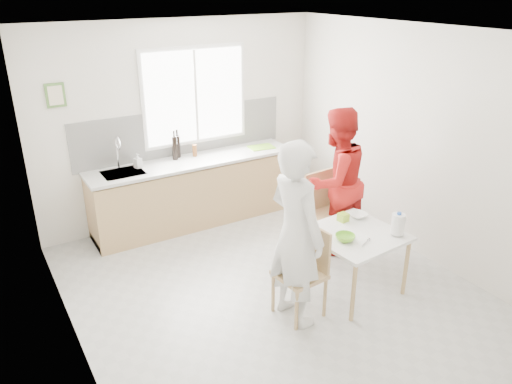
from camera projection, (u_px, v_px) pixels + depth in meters
ground at (271, 289)px, 5.47m from camera, size 4.50×4.50×0.00m
room_shell at (273, 146)px, 4.82m from camera, size 4.50×4.50×4.50m
window at (195, 96)px, 6.65m from camera, size 1.50×0.06×1.30m
backsplash at (183, 132)px, 6.75m from camera, size 3.00×0.02×0.65m
picture_frame at (55, 95)px, 5.75m from camera, size 0.22×0.03×0.28m
kitchen_counter at (194, 194)px, 6.84m from camera, size 2.84×0.64×1.37m
dining_table at (355, 239)px, 5.24m from camera, size 0.97×0.97×0.69m
chair_left at (305, 268)px, 4.91m from camera, size 0.46×0.46×0.93m
chair_far at (325, 209)px, 6.07m from camera, size 0.50×0.50×1.01m
person_white at (296, 234)px, 4.68m from camera, size 0.50×0.71×1.86m
person_red at (335, 182)px, 5.96m from camera, size 0.93×0.75×1.80m
bowl_green at (345, 238)px, 5.05m from camera, size 0.22×0.22×0.06m
bowl_white at (358, 215)px, 5.55m from camera, size 0.22×0.22×0.05m
milk_jug at (398, 224)px, 5.12m from camera, size 0.19×0.14×0.24m
green_box at (343, 217)px, 5.45m from camera, size 0.11×0.11×0.09m
spoon at (366, 243)px, 5.00m from camera, size 0.15×0.08×0.01m
cutting_board at (261, 147)px, 7.12m from camera, size 0.38×0.29×0.01m
wine_bottle_a at (175, 148)px, 6.59m from camera, size 0.07×0.07×0.32m
wine_bottle_b at (178, 146)px, 6.68m from camera, size 0.07×0.07×0.30m
jar_amber at (195, 150)px, 6.75m from camera, size 0.06×0.06×0.16m
soap_bottle at (138, 161)px, 6.32m from camera, size 0.11×0.11×0.19m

